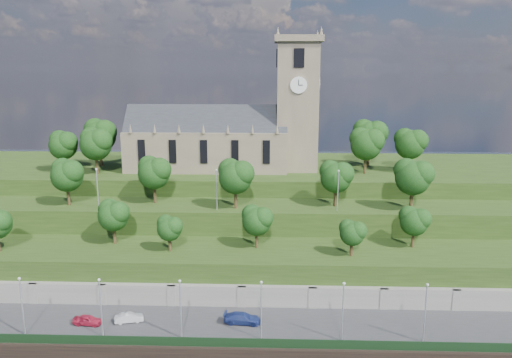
{
  "coord_description": "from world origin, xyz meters",
  "views": [
    {
      "loc": [
        9.35,
        -53.93,
        35.1
      ],
      "look_at": [
        6.38,
        30.0,
        16.41
      ],
      "focal_mm": 35.0,
      "sensor_mm": 36.0,
      "label": 1
    }
  ],
  "objects_px": {
    "church": "(231,132)",
    "car_left": "(88,320)",
    "car_middle": "(129,318)",
    "car_right": "(242,318)"
  },
  "relations": [
    {
      "from": "car_middle",
      "to": "car_left",
      "type": "bearing_deg",
      "value": 83.88
    },
    {
      "from": "church",
      "to": "car_left",
      "type": "distance_m",
      "value": 47.9
    },
    {
      "from": "church",
      "to": "car_left",
      "type": "relative_size",
      "value": 10.2
    },
    {
      "from": "car_right",
      "to": "car_left",
      "type": "bearing_deg",
      "value": 97.79
    },
    {
      "from": "car_left",
      "to": "car_middle",
      "type": "distance_m",
      "value": 5.34
    },
    {
      "from": "car_middle",
      "to": "car_right",
      "type": "relative_size",
      "value": 0.76
    },
    {
      "from": "car_left",
      "to": "car_middle",
      "type": "xyz_separation_m",
      "value": [
        5.27,
        0.88,
        -0.03
      ]
    },
    {
      "from": "church",
      "to": "car_left",
      "type": "height_order",
      "value": "church"
    },
    {
      "from": "car_left",
      "to": "church",
      "type": "bearing_deg",
      "value": -15.84
    },
    {
      "from": "car_middle",
      "to": "car_right",
      "type": "bearing_deg",
      "value": -104.77
    }
  ]
}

